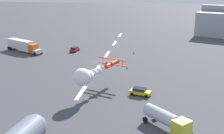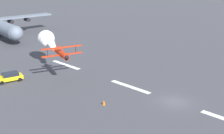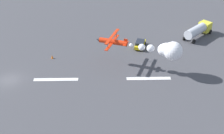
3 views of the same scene
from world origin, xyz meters
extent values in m
plane|color=#424247|center=(0.00, 0.00, 0.00)|extent=(440.00, 440.00, 0.00)
cube|color=white|center=(8.38, 0.00, 0.01)|extent=(8.00, 0.90, 0.01)
cube|color=white|center=(25.14, 0.00, 0.01)|extent=(8.00, 0.90, 0.01)
sphere|color=slate|center=(46.05, -1.32, 3.02)|extent=(3.45, 3.45, 3.45)
cylinder|color=black|center=(58.69, -6.99, 3.75)|extent=(2.52, 1.38, 1.10)
cylinder|color=black|center=(58.10, -11.87, 3.75)|extent=(2.52, 1.38, 1.10)
cube|color=black|center=(60.30, -5.39, 0.60)|extent=(3.30, 1.38, 1.20)
cylinder|color=red|center=(18.84, 5.56, 4.69)|extent=(5.46, 2.83, 0.99)
cube|color=red|center=(18.66, 5.63, 4.54)|extent=(2.97, 6.73, 0.12)
cube|color=red|center=(18.66, 5.63, 5.79)|extent=(2.97, 6.73, 0.12)
cylinder|color=black|center=(17.81, 3.35, 5.17)|extent=(0.08, 0.08, 1.25)
cylinder|color=black|center=(19.50, 7.92, 5.17)|extent=(0.08, 0.08, 1.25)
cube|color=red|center=(21.15, 4.71, 5.14)|extent=(0.69, 0.34, 1.10)
cube|color=red|center=(21.15, 4.71, 4.74)|extent=(1.26, 2.08, 0.08)
cone|color=black|center=(15.96, 6.64, 4.69)|extent=(0.95, 1.04, 0.85)
sphere|color=white|center=(22.09, 4.17, 4.65)|extent=(0.70, 0.70, 0.70)
sphere|color=white|center=(24.04, 3.57, 4.52)|extent=(1.27, 1.27, 1.27)
sphere|color=white|center=(25.55, 2.82, 4.65)|extent=(1.43, 1.43, 1.43)
sphere|color=white|center=(27.87, 2.26, 4.65)|extent=(2.24, 2.24, 2.24)
sphere|color=white|center=(28.33, 2.08, 4.74)|extent=(2.54, 2.54, 2.54)
sphere|color=white|center=(29.35, 1.36, 4.85)|extent=(3.40, 3.40, 3.40)
cube|color=yellow|center=(24.77, 12.29, 0.65)|extent=(2.82, 4.58, 0.65)
cube|color=#1E232D|center=(24.72, 12.10, 1.25)|extent=(2.25, 2.89, 0.55)
cylinder|color=black|center=(24.28, 13.96, 0.32)|extent=(0.37, 0.67, 0.64)
cylinder|color=black|center=(23.52, 11.07, 0.32)|extent=(0.37, 0.67, 0.64)
cylinder|color=black|center=(25.26, 10.62, 0.32)|extent=(0.37, 0.67, 0.64)
cone|color=orange|center=(6.62, 7.79, 0.38)|extent=(0.44, 0.44, 0.75)
camera|label=1|loc=(80.76, 14.77, 22.56)|focal=47.20mm
camera|label=2|loc=(-21.65, 35.61, 18.75)|focal=49.45mm
camera|label=3|loc=(17.51, -47.06, 30.96)|focal=49.99mm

